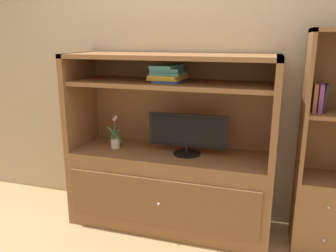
{
  "coord_description": "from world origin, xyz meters",
  "views": [
    {
      "loc": [
        0.81,
        -2.29,
        1.66
      ],
      "look_at": [
        0.0,
        0.35,
        0.94
      ],
      "focal_mm": 36.24,
      "sensor_mm": 36.0,
      "label": 1
    }
  ],
  "objects_px": {
    "upright_book_row": "(319,98)",
    "tv_monitor": "(187,133)",
    "media_console": "(170,172)",
    "bookshelf_tall": "(326,182)",
    "magazine_stack": "(168,74)",
    "potted_plant": "(115,140)"
  },
  "relations": [
    {
      "from": "media_console",
      "to": "bookshelf_tall",
      "type": "bearing_deg",
      "value": 0.23
    },
    {
      "from": "magazine_stack",
      "to": "bookshelf_tall",
      "type": "bearing_deg",
      "value": 0.59
    },
    {
      "from": "media_console",
      "to": "magazine_stack",
      "type": "distance_m",
      "value": 0.87
    },
    {
      "from": "media_console",
      "to": "upright_book_row",
      "type": "distance_m",
      "value": 1.37
    },
    {
      "from": "magazine_stack",
      "to": "upright_book_row",
      "type": "relative_size",
      "value": 1.63
    },
    {
      "from": "magazine_stack",
      "to": "bookshelf_tall",
      "type": "height_order",
      "value": "bookshelf_tall"
    },
    {
      "from": "potted_plant",
      "to": "bookshelf_tall",
      "type": "height_order",
      "value": "bookshelf_tall"
    },
    {
      "from": "tv_monitor",
      "to": "magazine_stack",
      "type": "xyz_separation_m",
      "value": [
        -0.17,
        0.0,
        0.5
      ]
    },
    {
      "from": "magazine_stack",
      "to": "upright_book_row",
      "type": "xyz_separation_m",
      "value": [
        1.17,
        0.0,
        -0.14
      ]
    },
    {
      "from": "upright_book_row",
      "to": "tv_monitor",
      "type": "bearing_deg",
      "value": -179.54
    },
    {
      "from": "magazine_stack",
      "to": "upright_book_row",
      "type": "bearing_deg",
      "value": 0.16
    },
    {
      "from": "media_console",
      "to": "upright_book_row",
      "type": "relative_size",
      "value": 8.42
    },
    {
      "from": "tv_monitor",
      "to": "potted_plant",
      "type": "bearing_deg",
      "value": -178.91
    },
    {
      "from": "media_console",
      "to": "potted_plant",
      "type": "relative_size",
      "value": 5.87
    },
    {
      "from": "media_console",
      "to": "magazine_stack",
      "type": "xyz_separation_m",
      "value": [
        -0.01,
        -0.01,
        0.87
      ]
    },
    {
      "from": "magazine_stack",
      "to": "upright_book_row",
      "type": "height_order",
      "value": "magazine_stack"
    },
    {
      "from": "potted_plant",
      "to": "bookshelf_tall",
      "type": "bearing_deg",
      "value": 0.99
    },
    {
      "from": "media_console",
      "to": "upright_book_row",
      "type": "bearing_deg",
      "value": -0.25
    },
    {
      "from": "magazine_stack",
      "to": "tv_monitor",
      "type": "bearing_deg",
      "value": -1.65
    },
    {
      "from": "upright_book_row",
      "to": "bookshelf_tall",
      "type": "bearing_deg",
      "value": 4.73
    },
    {
      "from": "bookshelf_tall",
      "to": "upright_book_row",
      "type": "relative_size",
      "value": 8.25
    },
    {
      "from": "magazine_stack",
      "to": "bookshelf_tall",
      "type": "xyz_separation_m",
      "value": [
        1.29,
        0.01,
        -0.8
      ]
    }
  ]
}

